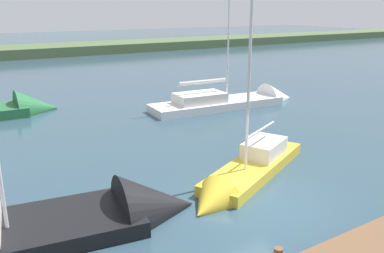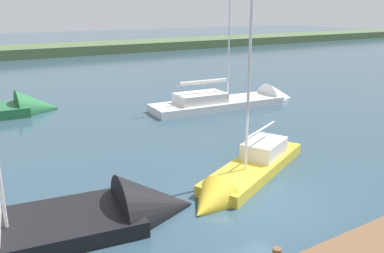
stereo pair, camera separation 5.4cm
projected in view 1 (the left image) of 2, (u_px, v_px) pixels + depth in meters
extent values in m
plane|color=#2D4756|center=(261.00, 201.00, 12.76)|extent=(200.00, 200.00, 0.00)
cube|color=#4C603D|center=(13.00, 57.00, 50.35)|extent=(180.00, 8.00, 2.40)
cone|color=#236638|center=(38.00, 110.00, 23.85)|extent=(2.38, 2.63, 2.59)
cube|color=white|center=(217.00, 107.00, 24.66)|extent=(8.51, 2.85, 0.79)
cone|color=white|center=(278.00, 99.00, 26.78)|extent=(2.17, 2.38, 2.24)
cube|color=silver|center=(200.00, 98.00, 23.93)|extent=(3.06, 1.95, 0.58)
cylinder|color=silver|center=(229.00, 24.00, 23.58)|extent=(0.09, 0.09, 9.05)
cylinder|color=silver|center=(203.00, 83.00, 23.77)|extent=(3.43, 0.33, 0.07)
cylinder|color=silver|center=(203.00, 81.00, 23.74)|extent=(3.09, 0.43, 0.20)
cube|color=gold|center=(254.00, 171.00, 15.02)|extent=(6.00, 3.94, 0.70)
cone|color=gold|center=(209.00, 207.00, 12.31)|extent=(1.92, 1.99, 1.55)
cube|color=silver|center=(264.00, 148.00, 15.54)|extent=(2.22, 1.89, 0.60)
cylinder|color=silver|center=(250.00, 56.00, 13.14)|extent=(0.10, 0.10, 7.97)
cylinder|color=silver|center=(261.00, 130.00, 14.95)|extent=(2.27, 1.14, 0.08)
cone|color=black|center=(158.00, 210.00, 12.07)|extent=(2.60, 2.81, 2.51)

